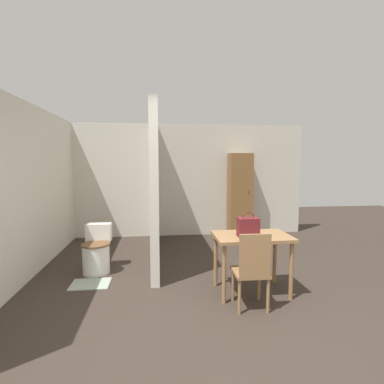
{
  "coord_description": "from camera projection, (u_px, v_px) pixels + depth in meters",
  "views": [
    {
      "loc": [
        -0.54,
        -2.48,
        1.65
      ],
      "look_at": [
        -0.03,
        1.74,
        1.23
      ],
      "focal_mm": 28.0,
      "sensor_mm": 36.0,
      "label": 1
    }
  ],
  "objects": [
    {
      "name": "dining_table",
      "position": [
        252.0,
        243.0,
        3.76
      ],
      "size": [
        0.94,
        0.63,
        0.75
      ],
      "color": "#997047",
      "rests_on": "ground_plane"
    },
    {
      "name": "toilet",
      "position": [
        97.0,
        253.0,
        4.5
      ],
      "size": [
        0.42,
        0.56,
        0.7
      ],
      "color": "white",
      "rests_on": "ground_plane"
    },
    {
      "name": "ground_plane",
      "position": [
        219.0,
        347.0,
        2.68
      ],
      "size": [
        16.0,
        16.0,
        0.0
      ],
      "primitive_type": "plane",
      "color": "#382D26"
    },
    {
      "name": "wall_left",
      "position": [
        29.0,
        190.0,
        4.34
      ],
      "size": [
        0.12,
        5.19,
        2.5
      ],
      "color": "beige",
      "rests_on": "ground_plane"
    },
    {
      "name": "wooden_chair",
      "position": [
        252.0,
        269.0,
        3.32
      ],
      "size": [
        0.39,
        0.39,
        0.89
      ],
      "rotation": [
        0.0,
        0.0,
        -0.03
      ],
      "color": "#997047",
      "rests_on": "ground_plane"
    },
    {
      "name": "wall_back",
      "position": [
        180.0,
        180.0,
        6.76
      ],
      "size": [
        5.64,
        0.12,
        2.5
      ],
      "color": "beige",
      "rests_on": "ground_plane"
    },
    {
      "name": "partition_wall",
      "position": [
        155.0,
        185.0,
        5.23
      ],
      "size": [
        0.12,
        2.84,
        2.5
      ],
      "color": "beige",
      "rests_on": "ground_plane"
    },
    {
      "name": "bath_mat",
      "position": [
        90.0,
        284.0,
        4.06
      ],
      "size": [
        0.51,
        0.39,
        0.01
      ],
      "color": "#99A899",
      "rests_on": "ground_plane"
    },
    {
      "name": "wooden_cabinet",
      "position": [
        240.0,
        195.0,
        6.68
      ],
      "size": [
        0.5,
        0.39,
        1.85
      ],
      "color": "brown",
      "rests_on": "ground_plane"
    },
    {
      "name": "handbag",
      "position": [
        248.0,
        227.0,
        3.66
      ],
      "size": [
        0.25,
        0.16,
        0.31
      ],
      "color": "maroon",
      "rests_on": "dining_table"
    }
  ]
}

